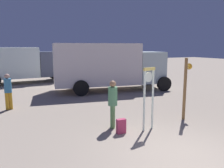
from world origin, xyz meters
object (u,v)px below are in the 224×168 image
object	(u,v)px
box_truck_far	(16,63)
standing_clock	(149,93)
box_truck_near	(107,65)
person_near_clock	(113,102)
arrow_sign	(187,79)
person_distant	(8,90)
backpack	(121,126)

from	to	relation	value
box_truck_far	standing_clock	bearing A→B (deg)	-74.19
box_truck_near	person_near_clock	bearing A→B (deg)	-112.26
box_truck_near	box_truck_far	distance (m)	7.50
box_truck_near	box_truck_far	size ratio (longest dim) A/B	1.14
arrow_sign	person_distant	world-z (taller)	arrow_sign
box_truck_far	arrow_sign	bearing A→B (deg)	-64.67
standing_clock	box_truck_far	distance (m)	12.92
person_distant	box_truck_far	bearing A→B (deg)	84.77
box_truck_near	box_truck_far	bearing A→B (deg)	132.50
person_distant	standing_clock	bearing A→B (deg)	-47.77
arrow_sign	backpack	bearing A→B (deg)	-171.76
box_truck_far	box_truck_near	bearing A→B (deg)	-47.50
person_near_clock	box_truck_far	distance (m)	12.05
standing_clock	arrow_sign	xyz separation A→B (m)	(2.12, 0.52, 0.27)
arrow_sign	box_truck_near	bearing A→B (deg)	95.11
person_near_clock	box_truck_near	xyz separation A→B (m)	(2.56, 6.25, 0.71)
standing_clock	person_distant	distance (m)	6.30
person_distant	box_truck_far	world-z (taller)	box_truck_far
standing_clock	person_near_clock	size ratio (longest dim) A/B	1.28
person_near_clock	backpack	size ratio (longest dim) A/B	3.45
person_near_clock	arrow_sign	bearing A→B (deg)	-2.45
box_truck_far	person_distant	bearing A→B (deg)	-95.23
person_near_clock	backpack	distance (m)	0.90
standing_clock	backpack	bearing A→B (deg)	175.89
arrow_sign	box_truck_far	bearing A→B (deg)	115.33
arrow_sign	person_near_clock	bearing A→B (deg)	177.55
standing_clock	person_distant	size ratio (longest dim) A/B	1.31
person_distant	box_truck_far	size ratio (longest dim) A/B	0.25
arrow_sign	person_near_clock	world-z (taller)	arrow_sign
standing_clock	backpack	distance (m)	1.44
person_near_clock	person_distant	size ratio (longest dim) A/B	1.03
person_near_clock	box_truck_near	world-z (taller)	box_truck_near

